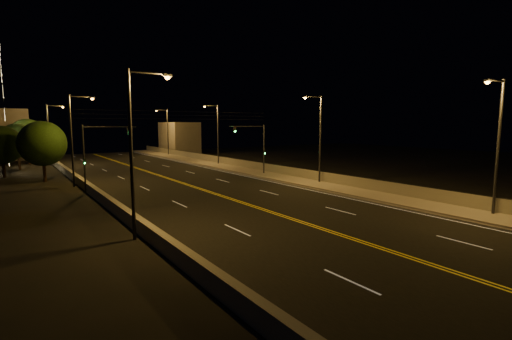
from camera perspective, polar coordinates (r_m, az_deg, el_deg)
ground at (r=19.10m, az=27.11°, el=-13.48°), size 160.00×160.00×0.00m
road at (r=33.15m, az=-4.82°, el=-4.16°), size 18.00×120.00×0.02m
sidewalk at (r=39.47m, az=8.97°, el=-2.21°), size 3.60×120.00×0.30m
curb at (r=38.24m, az=6.93°, el=-2.58°), size 0.14×120.00×0.15m
parapet_wall at (r=40.51m, az=10.70°, el=-1.07°), size 0.30×120.00×1.00m
jersey_barrier at (r=29.68m, az=-21.18°, el=-5.09°), size 0.45×120.00×0.89m
distant_building_right at (r=84.73m, az=-11.73°, el=4.87°), size 6.00×10.00×6.84m
distant_building_left at (r=81.55m, az=-34.38°, el=4.52°), size 8.00×8.00×9.15m
parapet_rail at (r=40.44m, az=10.71°, el=-0.33°), size 0.06×120.00×0.06m
lane_markings at (r=33.09m, az=-4.76°, el=-4.16°), size 17.32×116.00×0.00m
streetlight_0 at (r=29.78m, az=33.10°, el=3.94°), size 2.55×0.28×9.42m
streetlight_1 at (r=39.70m, az=9.59°, el=5.48°), size 2.55×0.28×9.42m
streetlight_2 at (r=58.24m, az=-6.12°, el=6.02°), size 2.55×0.28×9.42m
streetlight_3 at (r=77.76m, az=-13.61°, el=6.11°), size 2.55×0.28×9.42m
streetlight_4 at (r=21.48m, az=-18.02°, el=3.97°), size 2.55×0.28×9.42m
streetlight_5 at (r=42.49m, az=-26.20°, el=4.96°), size 2.55×0.28×9.42m
streetlight_6 at (r=65.39m, az=-29.08°, el=5.28°), size 2.55×0.28×9.42m
traffic_signal_right at (r=45.94m, az=0.24°, el=4.03°), size 5.11×0.31×6.40m
traffic_signal_left at (r=38.56m, az=-23.57°, el=2.86°), size 5.11×0.31×6.40m
overhead_wires at (r=41.08m, az=-11.52°, el=8.25°), size 22.00×0.03×0.83m
tree_0 at (r=47.74m, az=-30.00°, el=3.54°), size 5.03×5.03×6.82m
tree_1 at (r=54.02m, az=-34.50°, el=3.17°), size 4.63×4.63×6.27m
tree_2 at (r=62.46m, az=-32.82°, el=3.81°), size 4.84×4.84×6.56m
tree_3 at (r=70.24m, az=-31.73°, el=4.51°), size 5.39×5.39×7.30m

